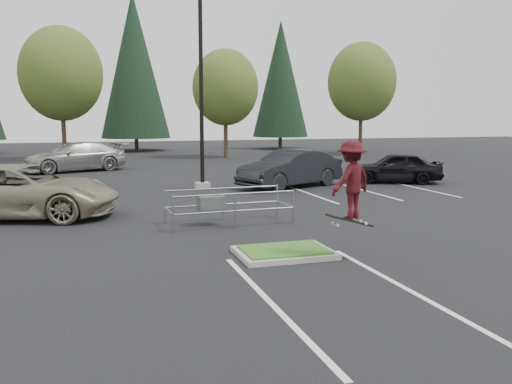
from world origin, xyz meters
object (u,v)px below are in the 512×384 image
object	(u,v)px
cart_corral	(215,203)
car_r_charc	(290,168)
decid_d	(361,84)
decid_b	(61,77)
light_pole	(201,85)
conif_c	(281,79)
skateboarder	(351,180)
car_r_black	(396,167)
decid_c	(225,90)
conif_b	(134,66)
car_far_silver	(77,157)
car_l_tan	(18,191)

from	to	relation	value
cart_corral	car_r_charc	world-z (taller)	car_r_charc
decid_d	decid_b	bearing A→B (deg)	179.52
decid_b	decid_d	world-z (taller)	decid_b
light_pole	conif_c	xyz separation A→B (m)	(13.50, 27.50, 2.29)
car_r_charc	skateboarder	bearing A→B (deg)	-38.78
light_pole	skateboarder	world-z (taller)	light_pole
decid_b	car_r_black	size ratio (longest dim) A/B	2.18
decid_c	car_r_black	world-z (taller)	decid_c
car_r_charc	car_r_black	xyz separation A→B (m)	(5.50, 0.00, -0.11)
conif_b	car_r_charc	size ratio (longest dim) A/B	2.78
decid_b	conif_b	distance (m)	11.78
car_r_charc	car_far_silver	size ratio (longest dim) A/B	0.88
skateboarder	car_r_black	size ratio (longest dim) A/B	0.44
skateboarder	decid_d	bearing A→B (deg)	-141.97
decid_c	decid_d	distance (m)	12.03
decid_b	cart_corral	distance (m)	27.60
car_l_tan	light_pole	bearing A→B (deg)	-38.96
car_r_charc	decid_d	bearing A→B (deg)	120.48
conif_c	cart_corral	size ratio (longest dim) A/B	3.31
light_pole	decid_b	world-z (taller)	light_pole
decid_b	car_r_black	world-z (taller)	decid_b
decid_d	conif_b	size ratio (longest dim) A/B	0.65
car_l_tan	car_r_black	xyz separation A→B (m)	(16.50, 4.50, -0.10)
decid_b	decid_d	distance (m)	24.00
decid_d	cart_corral	xyz separation A→B (m)	(-18.73, -26.35, -5.25)
car_r_charc	car_r_black	size ratio (longest dim) A/B	1.18
decid_d	conif_b	world-z (taller)	conif_b
decid_d	skateboarder	bearing A→B (deg)	-118.24
car_r_black	decid_c	bearing A→B (deg)	-143.91
skateboarder	cart_corral	bearing A→B (deg)	-92.19
light_pole	car_far_silver	bearing A→B (deg)	118.81
decid_b	decid_d	bearing A→B (deg)	-0.48
cart_corral	car_r_charc	size ratio (longest dim) A/B	0.72
cart_corral	conif_c	bearing A→B (deg)	64.66
decid_d	car_l_tan	size ratio (longest dim) A/B	1.54
light_pole	conif_c	distance (m)	30.72
decid_b	car_far_silver	size ratio (longest dim) A/B	1.63
conif_b	skateboarder	world-z (taller)	conif_b
conif_b	car_r_charc	bearing A→B (deg)	-81.18
car_l_tan	skateboarder	bearing A→B (deg)	-120.33
cart_corral	car_r_charc	xyz separation A→B (m)	(5.24, 7.52, 0.20)
conif_b	conif_c	size ratio (longest dim) A/B	1.16
decid_b	skateboarder	bearing A→B (deg)	-77.09
decid_c	car_far_silver	distance (m)	14.19
cart_corral	car_far_silver	xyz separation A→B (m)	(-4.26, 18.02, 0.20)
light_pole	skateboarder	distance (m)	13.23
decid_c	car_r_black	distance (m)	19.30
skateboarder	car_far_silver	world-z (taller)	skateboarder
skateboarder	conif_b	bearing A→B (deg)	-112.07
decid_d	car_r_black	size ratio (longest dim) A/B	2.14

